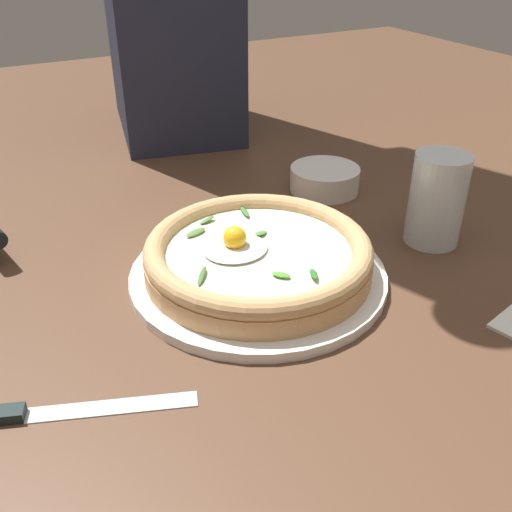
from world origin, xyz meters
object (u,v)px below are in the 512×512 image
Objects in this scene: pizza at (256,255)px; drinking_glass at (436,206)px; side_bowl at (325,179)px; table_knife at (24,414)px.

drinking_glass reaches higher than pizza.
side_bowl is at bearing -80.07° from drinking_glass.
side_bowl is (-0.21, -0.17, -0.01)m from pizza.
table_knife is 0.52m from drinking_glass.
table_knife is 1.85× the size of drinking_glass.
table_knife is at bearing 18.94° from pizza.
drinking_glass is (-0.51, -0.07, 0.05)m from table_knife.
side_bowl is 0.55m from table_knife.
pizza is at bearing -5.78° from drinking_glass.
drinking_glass is at bearing -172.40° from table_knife.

